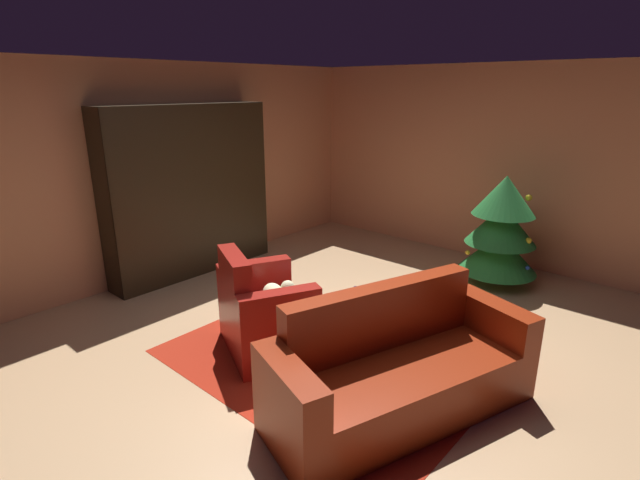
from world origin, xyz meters
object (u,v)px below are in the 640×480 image
(bookshelf_unit, at_px, (198,192))
(decorated_tree, at_px, (501,229))
(armchair_red, at_px, (264,315))
(couch_red, at_px, (398,373))
(coffee_table, at_px, (345,324))
(bottle_on_table, at_px, (355,302))
(book_stack_on_table, at_px, (343,314))

(bookshelf_unit, distance_m, decorated_tree, 3.75)
(armchair_red, height_order, couch_red, armchair_red)
(decorated_tree, bearing_deg, coffee_table, -95.60)
(bottle_on_table, bearing_deg, book_stack_on_table, -78.39)
(bookshelf_unit, relative_size, coffee_table, 3.18)
(bookshelf_unit, height_order, coffee_table, bookshelf_unit)
(armchair_red, distance_m, book_stack_on_table, 0.77)
(bookshelf_unit, xyz_separation_m, armchair_red, (2.13, -0.85, -0.69))
(bookshelf_unit, bearing_deg, bottle_on_table, -7.29)
(bookshelf_unit, relative_size, couch_red, 1.02)
(coffee_table, relative_size, bottle_on_table, 2.90)
(armchair_red, relative_size, bottle_on_table, 4.75)
(couch_red, bearing_deg, coffee_table, 160.97)
(armchair_red, bearing_deg, couch_red, 2.73)
(bottle_on_table, distance_m, decorated_tree, 2.48)
(decorated_tree, bearing_deg, couch_red, -81.53)
(armchair_red, distance_m, bottle_on_table, 0.84)
(bookshelf_unit, distance_m, book_stack_on_table, 2.94)
(book_stack_on_table, bearing_deg, armchair_red, -159.23)
(bookshelf_unit, height_order, armchair_red, bookshelf_unit)
(coffee_table, bearing_deg, couch_red, -19.03)
(book_stack_on_table, height_order, bottle_on_table, bottle_on_table)
(couch_red, height_order, book_stack_on_table, couch_red)
(couch_red, bearing_deg, decorated_tree, 98.47)
(bookshelf_unit, bearing_deg, book_stack_on_table, -11.56)
(armchair_red, height_order, decorated_tree, decorated_tree)
(couch_red, bearing_deg, armchair_red, -177.27)
(couch_red, relative_size, book_stack_on_table, 10.37)
(bookshelf_unit, height_order, bottle_on_table, bookshelf_unit)
(couch_red, bearing_deg, bookshelf_unit, 167.48)
(armchair_red, relative_size, coffee_table, 1.64)
(armchair_red, bearing_deg, coffee_table, 23.55)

